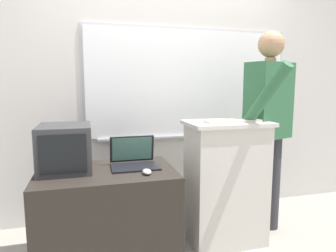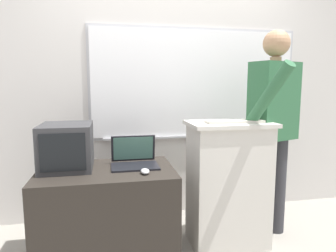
{
  "view_description": "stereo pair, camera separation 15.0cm",
  "coord_description": "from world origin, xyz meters",
  "px_view_note": "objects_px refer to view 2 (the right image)",
  "views": [
    {
      "loc": [
        -0.75,
        -1.69,
        1.3
      ],
      "look_at": [
        -0.18,
        0.41,
        1.0
      ],
      "focal_mm": 32.0,
      "sensor_mm": 36.0,
      "label": 1
    },
    {
      "loc": [
        -0.61,
        -1.73,
        1.3
      ],
      "look_at": [
        -0.18,
        0.41,
        1.0
      ],
      "focal_mm": 32.0,
      "sensor_mm": 36.0,
      "label": 2
    }
  ],
  "objects_px": {
    "laptop": "(134,157)",
    "crt_monitor": "(67,146)",
    "lectern_podium": "(228,183)",
    "computer_mouse_by_laptop": "(145,171)",
    "wireless_keyboard": "(235,122)",
    "side_desk": "(108,215)",
    "person_presenter": "(273,120)"
  },
  "relations": [
    {
      "from": "laptop",
      "to": "crt_monitor",
      "type": "xyz_separation_m",
      "value": [
        -0.49,
        0.01,
        0.1
      ]
    },
    {
      "from": "crt_monitor",
      "to": "lectern_podium",
      "type": "bearing_deg",
      "value": -1.94
    },
    {
      "from": "laptop",
      "to": "computer_mouse_by_laptop",
      "type": "xyz_separation_m",
      "value": [
        0.05,
        -0.24,
        -0.04
      ]
    },
    {
      "from": "crt_monitor",
      "to": "wireless_keyboard",
      "type": "bearing_deg",
      "value": -4.32
    },
    {
      "from": "side_desk",
      "to": "crt_monitor",
      "type": "bearing_deg",
      "value": 162.13
    },
    {
      "from": "wireless_keyboard",
      "to": "computer_mouse_by_laptop",
      "type": "relative_size",
      "value": 4.5
    },
    {
      "from": "wireless_keyboard",
      "to": "laptop",
      "type": "bearing_deg",
      "value": 173.58
    },
    {
      "from": "lectern_podium",
      "to": "wireless_keyboard",
      "type": "bearing_deg",
      "value": -70.68
    },
    {
      "from": "person_presenter",
      "to": "crt_monitor",
      "type": "xyz_separation_m",
      "value": [
        -1.65,
        -0.01,
        -0.15
      ]
    },
    {
      "from": "lectern_podium",
      "to": "person_presenter",
      "type": "xyz_separation_m",
      "value": [
        0.41,
        0.06,
        0.5
      ]
    },
    {
      "from": "person_presenter",
      "to": "wireless_keyboard",
      "type": "relative_size",
      "value": 3.86
    },
    {
      "from": "person_presenter",
      "to": "wireless_keyboard",
      "type": "distance_m",
      "value": 0.41
    },
    {
      "from": "lectern_podium",
      "to": "computer_mouse_by_laptop",
      "type": "relative_size",
      "value": 10.09
    },
    {
      "from": "person_presenter",
      "to": "computer_mouse_by_laptop",
      "type": "height_order",
      "value": "person_presenter"
    },
    {
      "from": "side_desk",
      "to": "person_presenter",
      "type": "height_order",
      "value": "person_presenter"
    },
    {
      "from": "laptop",
      "to": "computer_mouse_by_laptop",
      "type": "bearing_deg",
      "value": -77.42
    },
    {
      "from": "side_desk",
      "to": "computer_mouse_by_laptop",
      "type": "relative_size",
      "value": 9.72
    },
    {
      "from": "lectern_podium",
      "to": "laptop",
      "type": "distance_m",
      "value": 0.79
    },
    {
      "from": "lectern_podium",
      "to": "crt_monitor",
      "type": "xyz_separation_m",
      "value": [
        -1.24,
        0.04,
        0.35
      ]
    },
    {
      "from": "laptop",
      "to": "wireless_keyboard",
      "type": "distance_m",
      "value": 0.82
    },
    {
      "from": "lectern_podium",
      "to": "person_presenter",
      "type": "bearing_deg",
      "value": 7.78
    },
    {
      "from": "wireless_keyboard",
      "to": "computer_mouse_by_laptop",
      "type": "distance_m",
      "value": 0.8
    },
    {
      "from": "lectern_podium",
      "to": "side_desk",
      "type": "xyz_separation_m",
      "value": [
        -0.96,
        -0.05,
        -0.16
      ]
    },
    {
      "from": "laptop",
      "to": "crt_monitor",
      "type": "bearing_deg",
      "value": 179.02
    },
    {
      "from": "person_presenter",
      "to": "crt_monitor",
      "type": "height_order",
      "value": "person_presenter"
    },
    {
      "from": "person_presenter",
      "to": "laptop",
      "type": "bearing_deg",
      "value": 161.98
    },
    {
      "from": "person_presenter",
      "to": "crt_monitor",
      "type": "distance_m",
      "value": 1.66
    },
    {
      "from": "computer_mouse_by_laptop",
      "to": "crt_monitor",
      "type": "bearing_deg",
      "value": 155.21
    },
    {
      "from": "side_desk",
      "to": "person_presenter",
      "type": "xyz_separation_m",
      "value": [
        1.37,
        0.1,
        0.66
      ]
    },
    {
      "from": "laptop",
      "to": "crt_monitor",
      "type": "relative_size",
      "value": 0.82
    },
    {
      "from": "crt_monitor",
      "to": "computer_mouse_by_laptop",
      "type": "bearing_deg",
      "value": -24.79
    },
    {
      "from": "wireless_keyboard",
      "to": "computer_mouse_by_laptop",
      "type": "height_order",
      "value": "wireless_keyboard"
    }
  ]
}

